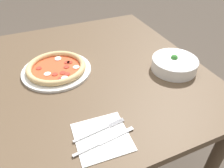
{
  "coord_description": "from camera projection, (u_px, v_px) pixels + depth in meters",
  "views": [
    {
      "loc": [
        0.83,
        -0.22,
        1.34
      ],
      "look_at": [
        0.17,
        0.07,
        0.77
      ],
      "focal_mm": 35.0,
      "sensor_mm": 36.0,
      "label": 1
    }
  ],
  "objects": [
    {
      "name": "ground_plane",
      "position": [
        93.0,
        160.0,
        1.5
      ],
      "size": [
        8.0,
        8.0,
        0.0
      ],
      "primitive_type": "plane",
      "color": "#4C4238"
    },
    {
      "name": "dining_table",
      "position": [
        86.0,
        86.0,
        1.09
      ],
      "size": [
        1.1,
        1.08,
        0.75
      ],
      "color": "brown",
      "rests_on": "ground_plane"
    },
    {
      "name": "pizza",
      "position": [
        56.0,
        68.0,
        1.01
      ],
      "size": [
        0.32,
        0.32,
        0.04
      ],
      "color": "white",
      "rests_on": "dining_table"
    },
    {
      "name": "bowl",
      "position": [
        174.0,
        63.0,
        1.02
      ],
      "size": [
        0.21,
        0.21,
        0.07
      ],
      "color": "white",
      "rests_on": "dining_table"
    },
    {
      "name": "napkin",
      "position": [
        102.0,
        137.0,
        0.72
      ],
      "size": [
        0.19,
        0.19,
        0.0
      ],
      "color": "white",
      "rests_on": "dining_table"
    },
    {
      "name": "fork",
      "position": [
        99.0,
        130.0,
        0.74
      ],
      "size": [
        0.03,
        0.19,
        0.0
      ],
      "rotation": [
        0.0,
        0.0,
        1.69
      ],
      "color": "silver",
      "rests_on": "napkin"
    },
    {
      "name": "knife",
      "position": [
        102.0,
        142.0,
        0.7
      ],
      "size": [
        0.04,
        0.22,
        0.01
      ],
      "rotation": [
        0.0,
        0.0,
        1.69
      ],
      "color": "silver",
      "rests_on": "napkin"
    }
  ]
}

